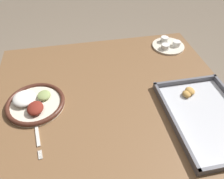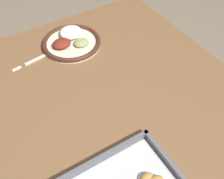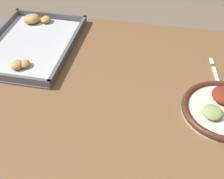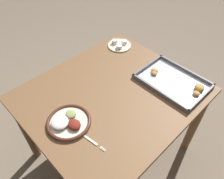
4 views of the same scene
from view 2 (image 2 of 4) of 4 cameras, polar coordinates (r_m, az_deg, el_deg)
The scene contains 4 objects.
ground_plane at distance 1.54m, azimuth -0.01°, elevation -18.69°, with size 8.00×8.00×0.00m, color #7A6B59.
dining_table at distance 1.01m, azimuth -0.02°, elevation -5.08°, with size 0.93×1.06×0.71m.
dinner_plate at distance 1.14m, azimuth -8.84°, elevation 10.31°, with size 0.25×0.25×0.05m.
fork at distance 1.10m, azimuth -15.90°, elevation 6.45°, with size 0.19×0.04×0.00m.
Camera 2 is at (0.31, 0.51, 1.42)m, focal length 42.00 mm.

